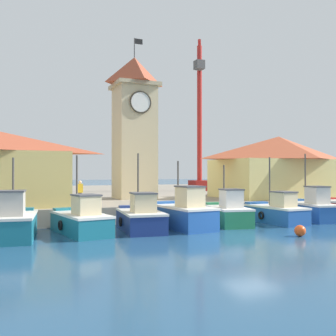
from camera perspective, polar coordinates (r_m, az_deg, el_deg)
The scene contains 14 objects.
ground_plane at distance 20.19m, azimuth 11.92°, elevation -9.74°, with size 300.00×300.00×0.00m, color navy.
quay_wharf at distance 44.89m, azimuth -8.07°, elevation -4.02°, with size 120.00×40.00×1.06m, color gray.
fishing_boat_left_outer at distance 20.32m, azimuth -21.76°, elevation -7.39°, with size 2.66×4.41×3.93m.
fishing_boat_left_inner at distance 21.04m, azimuth -12.52°, elevation -7.42°, with size 2.65×4.90×4.11m.
fishing_boat_mid_left at distance 21.73m, azimuth -4.04°, elevation -7.18°, with size 2.50×4.72×4.27m.
fishing_boat_center at distance 22.63m, azimuth 2.26°, elevation -6.64°, with size 2.40×4.76×3.87m.
fishing_boat_mid_right at distance 24.29m, azimuth 8.60°, elevation -6.43°, with size 2.57×4.38×3.65m.
fishing_boat_right_inner at distance 25.96m, azimuth 15.39°, elevation -6.14°, with size 2.03×4.49×4.18m.
fishing_boat_right_outer at distance 28.13m, azimuth 20.02°, elevation -5.54°, with size 2.44×4.74×4.47m.
clock_tower at distance 32.63m, azimuth -4.90°, elevation 6.45°, with size 3.54×3.54×13.24m.
warehouse_right at distance 35.51m, azimuth 15.78°, elevation 0.28°, with size 10.96×6.93×5.26m.
port_crane_near at distance 45.89m, azimuth 4.59°, elevation 4.75°, with size 3.72×6.29×17.69m.
mooring_buoy at distance 20.91m, azimuth 18.61°, elevation -8.62°, with size 0.56×0.56×0.56m, color #E54C19.
dock_worker_near_tower at distance 25.56m, azimuth -12.65°, elevation -3.52°, with size 0.34×0.22×1.62m.
Camera 1 is at (-11.31, -16.41, 3.21)m, focal length 42.00 mm.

